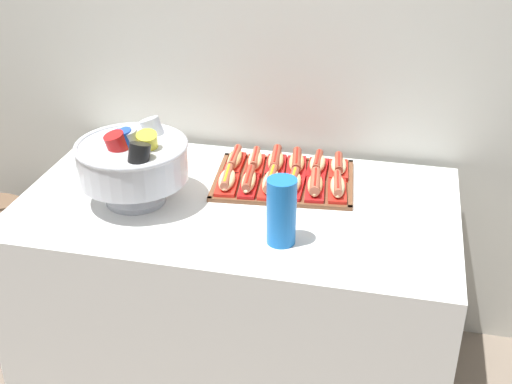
% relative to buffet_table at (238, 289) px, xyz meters
% --- Properties ---
extents(ground_plane, '(10.00, 10.00, 0.00)m').
position_rel_buffet_table_xyz_m(ground_plane, '(0.00, 0.00, -0.40)').
color(ground_plane, '#7A6B5B').
extents(back_wall, '(6.00, 0.10, 2.60)m').
position_rel_buffet_table_xyz_m(back_wall, '(0.00, 0.50, 0.90)').
color(back_wall, beige).
rests_on(back_wall, ground_plane).
extents(buffet_table, '(1.45, 0.83, 0.76)m').
position_rel_buffet_table_xyz_m(buffet_table, '(0.00, 0.00, 0.00)').
color(buffet_table, white).
rests_on(buffet_table, ground_plane).
extents(serving_tray, '(0.51, 0.40, 0.01)m').
position_rel_buffet_table_xyz_m(serving_tray, '(0.13, 0.17, 0.37)').
color(serving_tray, brown).
rests_on(serving_tray, buffet_table).
extents(hot_dog_0, '(0.09, 0.17, 0.06)m').
position_rel_buffet_table_xyz_m(hot_dog_0, '(-0.05, 0.07, 0.40)').
color(hot_dog_0, red).
rests_on(hot_dog_0, serving_tray).
extents(hot_dog_1, '(0.08, 0.18, 0.06)m').
position_rel_buffet_table_xyz_m(hot_dog_1, '(0.02, 0.08, 0.40)').
color(hot_dog_1, '#B21414').
rests_on(hot_dog_1, serving_tray).
extents(hot_dog_2, '(0.08, 0.18, 0.06)m').
position_rel_buffet_table_xyz_m(hot_dog_2, '(0.10, 0.08, 0.40)').
color(hot_dog_2, red).
rests_on(hot_dog_2, serving_tray).
extents(hot_dog_3, '(0.07, 0.17, 0.06)m').
position_rel_buffet_table_xyz_m(hot_dog_3, '(0.17, 0.09, 0.40)').
color(hot_dog_3, red).
rests_on(hot_dog_3, serving_tray).
extents(hot_dog_4, '(0.08, 0.18, 0.06)m').
position_rel_buffet_table_xyz_m(hot_dog_4, '(0.25, 0.10, 0.40)').
color(hot_dog_4, red).
rests_on(hot_dog_4, serving_tray).
extents(hot_dog_5, '(0.08, 0.17, 0.06)m').
position_rel_buffet_table_xyz_m(hot_dog_5, '(0.32, 0.11, 0.40)').
color(hot_dog_5, red).
rests_on(hot_dog_5, serving_tray).
extents(hot_dog_6, '(0.07, 0.18, 0.06)m').
position_rel_buffet_table_xyz_m(hot_dog_6, '(-0.07, 0.23, 0.39)').
color(hot_dog_6, red).
rests_on(hot_dog_6, serving_tray).
extents(hot_dog_7, '(0.08, 0.17, 0.06)m').
position_rel_buffet_table_xyz_m(hot_dog_7, '(0.01, 0.24, 0.39)').
color(hot_dog_7, red).
rests_on(hot_dog_7, serving_tray).
extents(hot_dog_8, '(0.09, 0.18, 0.06)m').
position_rel_buffet_table_xyz_m(hot_dog_8, '(0.08, 0.25, 0.40)').
color(hot_dog_8, red).
rests_on(hot_dog_8, serving_tray).
extents(hot_dog_9, '(0.09, 0.18, 0.06)m').
position_rel_buffet_table_xyz_m(hot_dog_9, '(0.16, 0.26, 0.40)').
color(hot_dog_9, red).
rests_on(hot_dog_9, serving_tray).
extents(hot_dog_10, '(0.07, 0.16, 0.06)m').
position_rel_buffet_table_xyz_m(hot_dog_10, '(0.23, 0.26, 0.40)').
color(hot_dog_10, '#B21414').
rests_on(hot_dog_10, serving_tray).
extents(hot_dog_11, '(0.09, 0.16, 0.06)m').
position_rel_buffet_table_xyz_m(hot_dog_11, '(0.30, 0.27, 0.39)').
color(hot_dog_11, red).
rests_on(hot_dog_11, serving_tray).
extents(punch_bowl, '(0.37, 0.37, 0.26)m').
position_rel_buffet_table_xyz_m(punch_bowl, '(-0.33, -0.08, 0.51)').
color(punch_bowl, silver).
rests_on(punch_bowl, buffet_table).
extents(cup_stack, '(0.09, 0.09, 0.21)m').
position_rel_buffet_table_xyz_m(cup_stack, '(0.19, -0.22, 0.47)').
color(cup_stack, blue).
rests_on(cup_stack, buffet_table).
extents(donut, '(0.13, 0.13, 0.04)m').
position_rel_buffet_table_xyz_m(donut, '(-0.40, 0.21, 0.38)').
color(donut, brown).
rests_on(donut, buffet_table).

